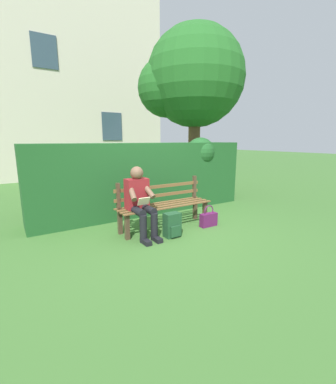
{
  "coord_description": "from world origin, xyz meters",
  "views": [
    {
      "loc": [
        2.4,
        3.89,
        1.62
      ],
      "look_at": [
        0.0,
        0.1,
        0.7
      ],
      "focal_mm": 24.04,
      "sensor_mm": 36.0,
      "label": 1
    }
  ],
  "objects": [
    {
      "name": "ground",
      "position": [
        0.0,
        0.0,
        0.0
      ],
      "size": [
        60.0,
        60.0,
        0.0
      ],
      "primitive_type": "plane",
      "color": "#3D6B2D"
    },
    {
      "name": "park_bench",
      "position": [
        0.0,
        -0.06,
        0.43
      ],
      "size": [
        1.81,
        0.47,
        0.89
      ],
      "color": "#4C3828",
      "rests_on": "ground"
    },
    {
      "name": "person_seated",
      "position": [
        0.56,
        0.1,
        0.63
      ],
      "size": [
        0.44,
        0.73,
        1.18
      ],
      "color": "maroon",
      "rests_on": "ground"
    },
    {
      "name": "hedge_backdrop",
      "position": [
        -0.26,
        -1.21,
        0.82
      ],
      "size": [
        4.92,
        0.87,
        1.67
      ],
      "color": "#1E5123",
      "rests_on": "ground"
    },
    {
      "name": "tree",
      "position": [
        -2.39,
        -2.46,
        3.31
      ],
      "size": [
        2.97,
        2.82,
        4.79
      ],
      "color": "brown",
      "rests_on": "ground"
    },
    {
      "name": "building_facade",
      "position": [
        0.72,
        -8.72,
        3.9
      ],
      "size": [
        10.02,
        2.76,
        7.81
      ],
      "color": "beige",
      "rests_on": "ground"
    },
    {
      "name": "backpack",
      "position": [
        0.13,
        0.44,
        0.2
      ],
      "size": [
        0.27,
        0.25,
        0.41
      ],
      "color": "#1E4728",
      "rests_on": "ground"
    },
    {
      "name": "handbag",
      "position": [
        -0.74,
        0.37,
        0.14
      ],
      "size": [
        0.35,
        0.12,
        0.41
      ],
      "color": "#59194C",
      "rests_on": "ground"
    }
  ]
}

